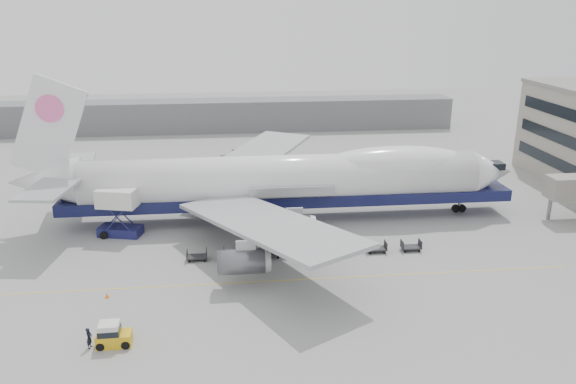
{
  "coord_description": "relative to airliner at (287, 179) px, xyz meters",
  "views": [
    {
      "loc": [
        -6.76,
        -59.06,
        27.74
      ],
      "look_at": [
        0.18,
        6.0,
        5.84
      ],
      "focal_mm": 35.0,
      "sensor_mm": 36.0,
      "label": 1
    }
  ],
  "objects": [
    {
      "name": "ground_worker",
      "position": [
        -19.8,
        -28.43,
        -4.68
      ],
      "size": [
        0.55,
        0.75,
        1.89
      ],
      "primitive_type": "imported",
      "rotation": [
        0.0,
        0.0,
        1.42
      ],
      "color": "black",
      "rests_on": "ground"
    },
    {
      "name": "hangar",
      "position": [
        -10.64,
        58.0,
        -2.12
      ],
      "size": [
        110.0,
        8.0,
        7.0
      ],
      "primitive_type": "cube",
      "color": "slate",
      "rests_on": "ground"
    },
    {
      "name": "catering_truck",
      "position": [
        -21.51,
        -3.48,
        -2.17
      ],
      "size": [
        5.72,
        4.52,
        6.16
      ],
      "rotation": [
        0.0,
        0.0,
        -0.25
      ],
      "color": "#1B1C51",
      "rests_on": "ground"
    },
    {
      "name": "dolly_4",
      "position": [
        5.19,
        -12.0,
        -5.09
      ],
      "size": [
        2.3,
        1.35,
        1.3
      ],
      "color": "#2D2D30",
      "rests_on": "ground"
    },
    {
      "name": "dolly_1",
      "position": [
        -7.37,
        -12.0,
        -5.09
      ],
      "size": [
        2.3,
        1.35,
        1.3
      ],
      "color": "#2D2D30",
      "rests_on": "ground"
    },
    {
      "name": "dolly_5",
      "position": [
        9.38,
        -12.0,
        -5.09
      ],
      "size": [
        2.3,
        1.35,
        1.3
      ],
      "color": "#2D2D30",
      "rests_on": "ground"
    },
    {
      "name": "traffic_cone",
      "position": [
        -20.08,
        -19.75,
        -5.36
      ],
      "size": [
        0.38,
        0.38,
        0.56
      ],
      "rotation": [
        0.0,
        0.0,
        -0.16
      ],
      "color": "orange",
      "rests_on": "ground"
    },
    {
      "name": "dolly_2",
      "position": [
        -3.19,
        -12.0,
        -5.09
      ],
      "size": [
        2.3,
        1.35,
        1.3
      ],
      "color": "#2D2D30",
      "rests_on": "ground"
    },
    {
      "name": "baggage_tug",
      "position": [
        -17.93,
        -28.23,
        -4.67
      ],
      "size": [
        2.96,
        1.67,
        2.14
      ],
      "rotation": [
        0.0,
        0.0,
        0.02
      ],
      "color": "gold",
      "rests_on": "ground"
    },
    {
      "name": "dolly_6",
      "position": [
        13.57,
        -12.0,
        -5.09
      ],
      "size": [
        2.3,
        1.35,
        1.3
      ],
      "color": "#2D2D30",
      "rests_on": "ground"
    },
    {
      "name": "dolly_0",
      "position": [
        -11.56,
        -12.0,
        -5.09
      ],
      "size": [
        2.3,
        1.35,
        1.3
      ],
      "color": "#2D2D30",
      "rests_on": "ground"
    },
    {
      "name": "airliner",
      "position": [
        0.0,
        0.0,
        0.0
      ],
      "size": [
        67.0,
        55.3,
        19.98
      ],
      "color": "white",
      "rests_on": "ground"
    },
    {
      "name": "dolly_3",
      "position": [
        1.0,
        -12.0,
        -5.09
      ],
      "size": [
        2.3,
        1.35,
        1.3
      ],
      "color": "#2D2D30",
      "rests_on": "ground"
    },
    {
      "name": "ground",
      "position": [
        -0.64,
        -12.0,
        -5.62
      ],
      "size": [
        260.0,
        260.0,
        0.0
      ],
      "primitive_type": "plane",
      "color": "gray",
      "rests_on": "ground"
    },
    {
      "name": "apron_line",
      "position": [
        -0.64,
        -18.0,
        -5.62
      ],
      "size": [
        60.0,
        0.15,
        0.01
      ],
      "primitive_type": "cube",
      "color": "gold",
      "rests_on": "ground"
    }
  ]
}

